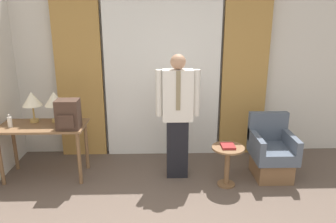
{
  "coord_description": "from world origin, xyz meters",
  "views": [
    {
      "loc": [
        -0.06,
        -2.03,
        2.23
      ],
      "look_at": [
        0.06,
        2.0,
        1.0
      ],
      "focal_mm": 35.0,
      "sensor_mm": 36.0,
      "label": 1
    }
  ],
  "objects": [
    {
      "name": "wall_back",
      "position": [
        0.0,
        3.07,
        1.35
      ],
      "size": [
        10.0,
        0.06,
        2.7
      ],
      "color": "silver",
      "rests_on": "ground_plane"
    },
    {
      "name": "curtain_sheer_center",
      "position": [
        0.0,
        2.94,
        1.29
      ],
      "size": [
        1.76,
        0.06,
        2.58
      ],
      "color": "white",
      "rests_on": "ground_plane"
    },
    {
      "name": "curtain_drape_left",
      "position": [
        -1.27,
        2.94,
        1.29
      ],
      "size": [
        0.7,
        0.06,
        2.58
      ],
      "color": "#B28442",
      "rests_on": "ground_plane"
    },
    {
      "name": "curtain_drape_right",
      "position": [
        1.27,
        2.94,
        1.29
      ],
      "size": [
        0.7,
        0.06,
        2.58
      ],
      "color": "#B28442",
      "rests_on": "ground_plane"
    },
    {
      "name": "desk",
      "position": [
        -1.64,
        2.19,
        0.65
      ],
      "size": [
        1.16,
        0.58,
        0.76
      ],
      "color": "brown",
      "rests_on": "ground_plane"
    },
    {
      "name": "table_lamp_left",
      "position": [
        -1.79,
        2.33,
        1.08
      ],
      "size": [
        0.26,
        0.26,
        0.43
      ],
      "color": "tan",
      "rests_on": "desk"
    },
    {
      "name": "table_lamp_right",
      "position": [
        -1.49,
        2.33,
        1.08
      ],
      "size": [
        0.26,
        0.26,
        0.43
      ],
      "color": "tan",
      "rests_on": "desk"
    },
    {
      "name": "bottle_near_edge",
      "position": [
        -2.04,
        2.13,
        0.84
      ],
      "size": [
        0.06,
        0.06,
        0.17
      ],
      "color": "silver",
      "rests_on": "desk"
    },
    {
      "name": "backpack",
      "position": [
        -1.24,
        2.04,
        0.96
      ],
      "size": [
        0.29,
        0.26,
        0.39
      ],
      "color": "#422D23",
      "rests_on": "desk"
    },
    {
      "name": "person",
      "position": [
        0.19,
        2.14,
        0.94
      ],
      "size": [
        0.58,
        0.2,
        1.72
      ],
      "color": "black",
      "rests_on": "ground_plane"
    },
    {
      "name": "armchair",
      "position": [
        1.51,
        2.12,
        0.33
      ],
      "size": [
        0.56,
        0.64,
        0.87
      ],
      "color": "brown",
      "rests_on": "ground_plane"
    },
    {
      "name": "side_table",
      "position": [
        0.84,
        1.87,
        0.37
      ],
      "size": [
        0.43,
        0.43,
        0.55
      ],
      "color": "brown",
      "rests_on": "ground_plane"
    },
    {
      "name": "book",
      "position": [
        0.83,
        1.86,
        0.57
      ],
      "size": [
        0.17,
        0.2,
        0.03
      ],
      "color": "maroon",
      "rests_on": "side_table"
    }
  ]
}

